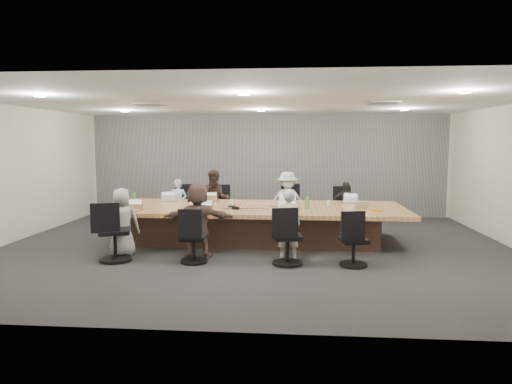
# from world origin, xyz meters

# --- Properties ---
(floor) EXTENTS (10.00, 8.00, 0.00)m
(floor) POSITION_xyz_m (0.00, 0.00, 0.00)
(floor) COLOR #2A2A2C
(floor) RESTS_ON ground
(ceiling) EXTENTS (10.00, 8.00, 0.00)m
(ceiling) POSITION_xyz_m (0.00, 0.00, 2.80)
(ceiling) COLOR white
(ceiling) RESTS_ON wall_back
(wall_back) EXTENTS (10.00, 0.00, 2.80)m
(wall_back) POSITION_xyz_m (0.00, 4.00, 1.40)
(wall_back) COLOR beige
(wall_back) RESTS_ON ground
(wall_front) EXTENTS (10.00, 0.00, 2.80)m
(wall_front) POSITION_xyz_m (0.00, -4.00, 1.40)
(wall_front) COLOR beige
(wall_front) RESTS_ON ground
(wall_left) EXTENTS (0.00, 8.00, 2.80)m
(wall_left) POSITION_xyz_m (-5.00, 0.00, 1.40)
(wall_left) COLOR beige
(wall_left) RESTS_ON ground
(curtain) EXTENTS (9.80, 0.04, 2.80)m
(curtain) POSITION_xyz_m (0.00, 3.92, 1.40)
(curtain) COLOR gray
(curtain) RESTS_ON ground
(conference_table) EXTENTS (6.00, 2.20, 0.74)m
(conference_table) POSITION_xyz_m (0.00, 0.50, 0.40)
(conference_table) COLOR #492F23
(conference_table) RESTS_ON ground
(chair_0) EXTENTS (0.57, 0.57, 0.81)m
(chair_0) POSITION_xyz_m (-1.98, 2.20, 0.41)
(chair_0) COLOR black
(chair_0) RESTS_ON ground
(chair_1) EXTENTS (0.65, 0.65, 0.81)m
(chair_1) POSITION_xyz_m (-1.08, 2.20, 0.40)
(chair_1) COLOR black
(chair_1) RESTS_ON ground
(chair_2) EXTENTS (0.72, 0.72, 0.86)m
(chair_2) POSITION_xyz_m (0.62, 2.20, 0.43)
(chair_2) COLOR black
(chair_2) RESTS_ON ground
(chair_3) EXTENTS (0.58, 0.58, 0.78)m
(chair_3) POSITION_xyz_m (1.95, 2.20, 0.39)
(chair_3) COLOR black
(chair_3) RESTS_ON ground
(chair_4) EXTENTS (0.75, 0.75, 0.87)m
(chair_4) POSITION_xyz_m (-2.32, -1.20, 0.44)
(chair_4) COLOR black
(chair_4) RESTS_ON ground
(chair_5) EXTENTS (0.51, 0.51, 0.72)m
(chair_5) POSITION_xyz_m (-0.94, -1.20, 0.36)
(chair_5) COLOR black
(chair_5) RESTS_ON ground
(chair_6) EXTENTS (0.62, 0.62, 0.79)m
(chair_6) POSITION_xyz_m (0.66, -1.20, 0.40)
(chair_6) COLOR black
(chair_6) RESTS_ON ground
(chair_7) EXTENTS (0.58, 0.58, 0.72)m
(chair_7) POSITION_xyz_m (1.76, -1.20, 0.36)
(chair_7) COLOR black
(chair_7) RESTS_ON ground
(person_0) EXTENTS (0.45, 0.32, 1.17)m
(person_0) POSITION_xyz_m (-1.98, 1.85, 0.59)
(person_0) COLOR silver
(person_0) RESTS_ON ground
(laptop_0) EXTENTS (0.36, 0.28, 0.02)m
(laptop_0) POSITION_xyz_m (-1.98, 1.30, 0.75)
(laptop_0) COLOR #B2B2B7
(laptop_0) RESTS_ON conference_table
(person_1) EXTENTS (0.76, 0.64, 1.40)m
(person_1) POSITION_xyz_m (-1.08, 1.85, 0.70)
(person_1) COLOR #332521
(person_1) RESTS_ON ground
(laptop_1) EXTENTS (0.35, 0.25, 0.02)m
(laptop_1) POSITION_xyz_m (-1.08, 1.30, 0.75)
(laptop_1) COLOR #8C6647
(laptop_1) RESTS_ON conference_table
(person_2) EXTENTS (0.92, 0.59, 1.37)m
(person_2) POSITION_xyz_m (0.62, 1.85, 0.68)
(person_2) COLOR #A8A8A8
(person_2) RESTS_ON ground
(laptop_2) EXTENTS (0.38, 0.27, 0.02)m
(laptop_2) POSITION_xyz_m (0.62, 1.30, 0.75)
(laptop_2) COLOR #B2B2B7
(laptop_2) RESTS_ON conference_table
(person_3) EXTENTS (0.72, 0.44, 1.16)m
(person_3) POSITION_xyz_m (1.95, 1.85, 0.58)
(person_3) COLOR #252525
(person_3) RESTS_ON ground
(laptop_3) EXTENTS (0.34, 0.27, 0.02)m
(laptop_3) POSITION_xyz_m (1.95, 1.30, 0.75)
(laptop_3) COLOR #B2B2B7
(laptop_3) RESTS_ON conference_table
(person_4) EXTENTS (0.68, 0.52, 1.24)m
(person_4) POSITION_xyz_m (-2.32, -0.85, 0.62)
(person_4) COLOR #9C9D9C
(person_4) RESTS_ON ground
(laptop_4) EXTENTS (0.33, 0.24, 0.02)m
(laptop_4) POSITION_xyz_m (-2.32, -0.30, 0.75)
(laptop_4) COLOR #8C6647
(laptop_4) RESTS_ON conference_table
(person_5) EXTENTS (1.28, 0.51, 1.35)m
(person_5) POSITION_xyz_m (-0.94, -0.85, 0.67)
(person_5) COLOR brown
(person_5) RESTS_ON ground
(laptop_5) EXTENTS (0.32, 0.22, 0.02)m
(laptop_5) POSITION_xyz_m (-0.94, -0.30, 0.75)
(laptop_5) COLOR #8C6647
(laptop_5) RESTS_ON conference_table
(person_6) EXTENTS (0.49, 0.36, 1.25)m
(person_6) POSITION_xyz_m (0.66, -0.85, 0.62)
(person_6) COLOR silver
(person_6) RESTS_ON ground
(laptop_6) EXTENTS (0.38, 0.29, 0.02)m
(laptop_6) POSITION_xyz_m (0.66, -0.30, 0.75)
(laptop_6) COLOR #B2B2B7
(laptop_6) RESTS_ON conference_table
(bottle_green_left) EXTENTS (0.09, 0.09, 0.26)m
(bottle_green_left) POSITION_xyz_m (-2.63, 0.65, 0.87)
(bottle_green_left) COLOR #478844
(bottle_green_left) RESTS_ON conference_table
(bottle_green_right) EXTENTS (0.08, 0.08, 0.26)m
(bottle_green_right) POSITION_xyz_m (1.03, 0.21, 0.87)
(bottle_green_right) COLOR #478844
(bottle_green_right) RESTS_ON conference_table
(bottle_clear) EXTENTS (0.07, 0.07, 0.23)m
(bottle_clear) POSITION_xyz_m (-1.43, 0.66, 0.85)
(bottle_clear) COLOR silver
(bottle_clear) RESTS_ON conference_table
(cup_white_far) EXTENTS (0.08, 0.08, 0.09)m
(cup_white_far) POSITION_xyz_m (-0.56, 0.88, 0.78)
(cup_white_far) COLOR white
(cup_white_far) RESTS_ON conference_table
(cup_white_near) EXTENTS (0.08, 0.08, 0.10)m
(cup_white_near) POSITION_xyz_m (1.49, 0.82, 0.79)
(cup_white_near) COLOR white
(cup_white_near) RESTS_ON conference_table
(mug_brown) EXTENTS (0.09, 0.09, 0.10)m
(mug_brown) POSITION_xyz_m (-2.59, 0.24, 0.79)
(mug_brown) COLOR brown
(mug_brown) RESTS_ON conference_table
(mic_left) EXTENTS (0.17, 0.13, 0.03)m
(mic_left) POSITION_xyz_m (-0.49, 0.39, 0.75)
(mic_left) COLOR black
(mic_left) RESTS_ON conference_table
(mic_right) EXTENTS (0.19, 0.15, 0.03)m
(mic_right) POSITION_xyz_m (0.70, 0.45, 0.76)
(mic_right) COLOR black
(mic_right) RESTS_ON conference_table
(stapler) EXTENTS (0.16, 0.10, 0.06)m
(stapler) POSITION_xyz_m (-0.37, 0.05, 0.77)
(stapler) COLOR black
(stapler) RESTS_ON conference_table
(canvas_bag) EXTENTS (0.27, 0.18, 0.14)m
(canvas_bag) POSITION_xyz_m (2.11, 0.40, 0.81)
(canvas_bag) COLOR gray
(canvas_bag) RESTS_ON conference_table
(snack_packet) EXTENTS (0.20, 0.17, 0.04)m
(snack_packet) POSITION_xyz_m (2.35, 0.04, 0.76)
(snack_packet) COLOR orange
(snack_packet) RESTS_ON conference_table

